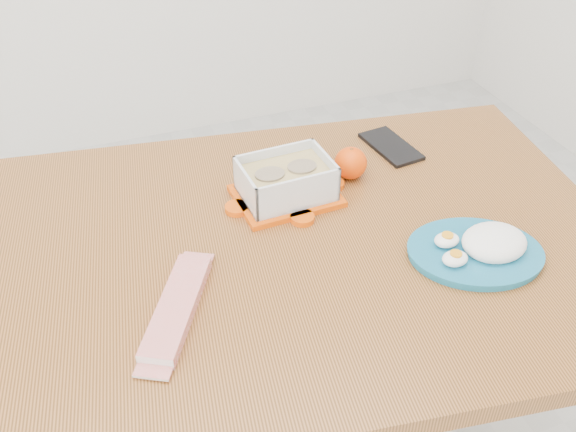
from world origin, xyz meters
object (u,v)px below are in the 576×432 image
object	(u,v)px
orange_fruit	(351,163)
rice_plate	(482,247)
dining_table	(288,278)
food_container	(286,181)
smartphone	(391,146)

from	to	relation	value
orange_fruit	rice_plate	xyz separation A→B (m)	(0.11, -0.32, -0.01)
dining_table	orange_fruit	xyz separation A→B (m)	(0.20, 0.16, 0.13)
orange_fruit	rice_plate	bearing A→B (deg)	-70.36
food_container	smartphone	bearing A→B (deg)	16.05
dining_table	food_container	xyz separation A→B (m)	(0.04, 0.13, 0.13)
rice_plate	smartphone	distance (m)	0.39
smartphone	dining_table	bearing A→B (deg)	-152.43
food_container	dining_table	bearing A→B (deg)	-111.75
food_container	rice_plate	bearing A→B (deg)	-50.26
dining_table	smartphone	xyz separation A→B (m)	(0.34, 0.23, 0.10)
dining_table	smartphone	world-z (taller)	smartphone
dining_table	rice_plate	world-z (taller)	rice_plate
smartphone	orange_fruit	bearing A→B (deg)	-158.57
dining_table	orange_fruit	world-z (taller)	orange_fruit
food_container	rice_plate	distance (m)	0.40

